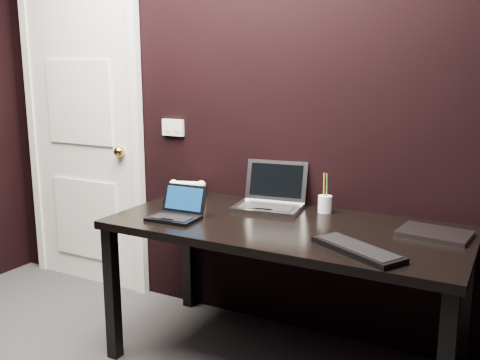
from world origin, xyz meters
The scene contains 11 objects.
wall_back centered at (0.00, 1.80, 1.30)m, with size 4.00×4.00×0.00m, color black.
door centered at (-1.35, 1.78, 1.04)m, with size 0.99×0.10×2.14m.
wall_switch centered at (-0.62, 1.79, 1.12)m, with size 0.15×0.02×0.10m.
desk centered at (0.30, 1.40, 0.66)m, with size 1.70×0.80×0.74m.
netbook centered at (-0.22, 1.23, 0.77)m, with size 0.25×0.23×0.16m.
silver_laptop centered at (0.11, 1.64, 0.78)m, with size 0.38×0.35×0.24m.
ext_keyboard centered at (0.72, 1.17, 0.75)m, with size 0.43×0.32×0.03m.
closed_laptop centered at (0.96, 1.54, 0.75)m, with size 0.32×0.25×0.02m.
desk_phone centered at (-0.43, 1.65, 0.78)m, with size 0.22×0.21×0.11m.
mobile_phone centered at (-0.43, 1.47, 0.77)m, with size 0.06×0.06×0.09m.
pen_cup centered at (0.40, 1.69, 0.79)m, with size 0.07×0.07×0.21m.
Camera 1 is at (1.27, -0.88, 1.48)m, focal length 40.00 mm.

